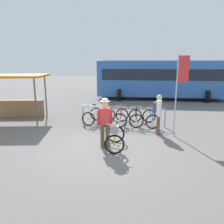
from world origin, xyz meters
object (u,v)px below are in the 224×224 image
at_px(banner_flag, 181,80).
at_px(racked_bike_black, 136,117).
at_px(racked_bike_blue, 151,118).
at_px(market_stall, 17,92).
at_px(racked_bike_red, 121,117).
at_px(person_with_featured_bike, 105,121).
at_px(racked_bike_lime, 107,116).
at_px(pedestrian_with_backpack, 158,112).
at_px(racked_bike_white, 92,116).
at_px(bus_distant, 161,77).
at_px(featured_bicycle, 115,136).

bearing_deg(banner_flag, racked_bike_black, 140.50).
xyz_separation_m(racked_bike_blue, banner_flag, (0.97, -1.34, 1.86)).
relative_size(market_stall, banner_flag, 1.07).
height_order(racked_bike_red, person_with_featured_bike, person_with_featured_bike).
bearing_deg(racked_bike_lime, racked_bike_red, -2.36).
bearing_deg(racked_bike_red, banner_flag, -30.66).
bearing_deg(pedestrian_with_backpack, person_with_featured_bike, -139.22).
xyz_separation_m(racked_bike_white, person_with_featured_bike, (1.06, -2.99, 0.58)).
bearing_deg(pedestrian_with_backpack, bus_distant, 83.43).
height_order(racked_bike_white, racked_bike_red, same).
relative_size(racked_bike_blue, bus_distant, 0.12).
bearing_deg(banner_flag, person_with_featured_bike, -150.50).
height_order(racked_bike_lime, racked_bike_blue, same).
bearing_deg(racked_bike_blue, racked_bike_black, 177.64).
height_order(bus_distant, banner_flag, banner_flag).
distance_m(racked_bike_red, bus_distant, 8.32).
relative_size(racked_bike_lime, racked_bike_red, 1.02).
bearing_deg(racked_bike_blue, racked_bike_white, 177.64).
bearing_deg(pedestrian_with_backpack, featured_bicycle, -130.85).
bearing_deg(racked_bike_lime, racked_bike_white, 177.64).
bearing_deg(racked_bike_white, racked_bike_blue, -2.36).
xyz_separation_m(bus_distant, banner_flag, (-0.28, -9.17, 0.49)).
bearing_deg(market_stall, pedestrian_with_backpack, -14.36).
bearing_deg(racked_bike_blue, market_stall, 174.94).
bearing_deg(racked_bike_lime, racked_bike_black, -2.36).
height_order(racked_bike_black, banner_flag, banner_flag).
relative_size(racked_bike_lime, market_stall, 0.34).
bearing_deg(racked_bike_black, market_stall, 174.64).
bearing_deg(racked_bike_red, pedestrian_with_backpack, -38.15).
xyz_separation_m(featured_bicycle, pedestrian_with_backpack, (1.58, 1.83, 0.45)).
relative_size(racked_bike_red, bus_distant, 0.11).
relative_size(racked_bike_blue, featured_bicycle, 0.95).
distance_m(pedestrian_with_backpack, banner_flag, 1.51).
distance_m(racked_bike_black, pedestrian_with_backpack, 1.63).
xyz_separation_m(featured_bicycle, bus_distant, (2.62, 10.86, 1.25)).
distance_m(racked_bike_lime, racked_bike_blue, 2.10).
height_order(racked_bike_blue, bus_distant, bus_distant).
relative_size(racked_bike_white, racked_bike_red, 1.06).
distance_m(racked_bike_white, racked_bike_lime, 0.70).
distance_m(racked_bike_lime, person_with_featured_bike, 3.04).
bearing_deg(featured_bicycle, bus_distant, 76.42).
relative_size(pedestrian_with_backpack, bus_distant, 0.16).
bearing_deg(bus_distant, racked_bike_black, -103.98).
relative_size(racked_bike_lime, banner_flag, 0.36).
bearing_deg(racked_bike_black, racked_bike_red, 177.64).
bearing_deg(person_with_featured_bike, pedestrian_with_backpack, 40.78).
xyz_separation_m(racked_bike_lime, market_stall, (-4.75, 0.52, 1.03)).
distance_m(featured_bicycle, market_stall, 6.63).
bearing_deg(featured_bicycle, racked_bike_white, 114.26).
bearing_deg(racked_bike_blue, person_with_featured_bike, -121.19).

